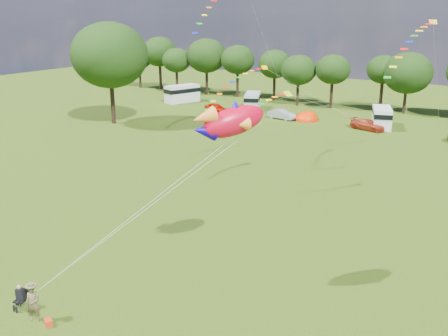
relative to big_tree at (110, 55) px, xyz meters
The scene contains 17 objects.
ground_plane 42.02m from the big_tree, 43.03° to the right, with size 180.00×180.00×0.00m, color black.
tree_line 44.52m from the big_tree, 37.40° to the left, with size 102.98×10.98×10.27m.
big_tree is the anchor object (origin of this frame).
car_a 17.75m from the big_tree, 60.57° to the left, with size 1.58×4.02×1.34m, color #BB0E00.
car_b 24.61m from the big_tree, 38.72° to the left, with size 1.44×3.86×1.36m, color #9EA2A7.
car_c 34.48m from the big_tree, 25.16° to the left, with size 1.85×4.41×1.32m, color #9F2F15.
campervan_a 19.72m from the big_tree, 96.06° to the left, with size 4.16×6.22×2.81m.
campervan_b 23.09m from the big_tree, 59.56° to the left, with size 4.02×5.58×2.52m.
campervan_c 36.29m from the big_tree, 27.96° to the left, with size 3.83×5.72×2.59m.
tent_orange 27.98m from the big_tree, 36.13° to the left, with size 3.27×3.58×2.56m.
kite_flyer 46.12m from the big_tree, 51.00° to the right, with size 0.69×0.46×1.91m, color brown.
camp_chair 45.00m from the big_tree, 52.15° to the right, with size 0.69×0.70×1.36m.
kite_bag 46.78m from the big_tree, 50.08° to the right, with size 0.46×0.31×0.33m, color red.
fish_kite 44.15m from the big_tree, 38.08° to the right, with size 3.25×4.03×2.22m.
streamer_kite_b 26.76m from the big_tree, 20.34° to the right, with size 4.20×4.63×3.77m.
streamer_kite_c 32.16m from the big_tree, 23.34° to the right, with size 3.09×5.01×2.81m.
streamer_kite_d 39.78m from the big_tree, ahead, with size 2.68×4.98×4.29m.
Camera 1 is at (17.62, -20.30, 14.53)m, focal length 40.00 mm.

